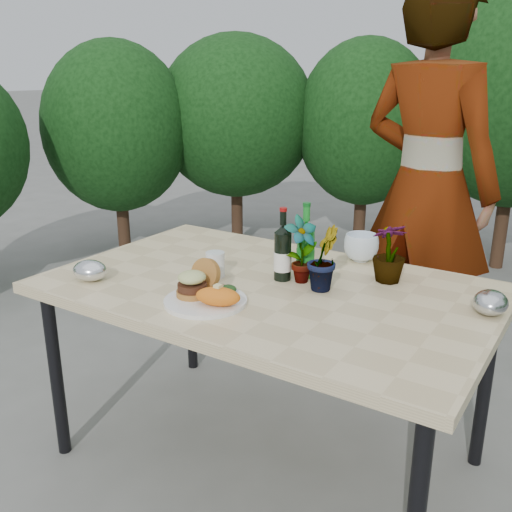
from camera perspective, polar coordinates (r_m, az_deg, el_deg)
The scene contains 18 objects.
ground at distance 2.46m, azimuth 1.07°, elevation -19.37°, with size 80.00×80.00×0.00m, color #63635E.
patio_table at distance 2.11m, azimuth 1.18°, elevation -4.27°, with size 1.60×1.00×0.75m.
shrub_hedge at distance 3.47m, azimuth 19.34°, elevation 11.09°, with size 6.77×5.16×2.24m.
dinner_plate at distance 1.93m, azimuth -5.08°, elevation -4.52°, with size 0.28×0.28×0.01m, color white.
burger_stack at distance 1.95m, azimuth -6.06°, elevation -2.56°, with size 0.11×0.16×0.11m.
sweet_potato at distance 1.86m, azimuth -3.82°, elevation -4.07°, with size 0.15×0.08×0.06m, color orange.
grilled_veg at distance 1.98m, azimuth -3.05°, elevation -3.23°, with size 0.08×0.05×0.03m.
wine_bottle at distance 2.11m, azimuth 2.68°, elevation 0.25°, with size 0.07×0.07×0.28m.
sparkling_water at distance 2.14m, azimuth 4.97°, elevation 0.60°, with size 0.07×0.07×0.29m.
plastic_cup at distance 2.16m, azimuth -4.09°, elevation -0.84°, with size 0.07×0.07×0.10m, color white.
seedling_left at distance 2.08m, azimuth 4.54°, elevation 0.62°, with size 0.13×0.09×0.25m, color #1F521C.
seedling_mid at distance 2.02m, azimuth 6.70°, elevation -0.22°, with size 0.13×0.10×0.23m, color #2C6121.
seedling_right at distance 2.14m, azimuth 13.21°, elevation 0.33°, with size 0.12×0.12×0.22m, color #25501B.
blue_bowl at distance 2.37m, azimuth 10.47°, elevation 0.84°, with size 0.14×0.14×0.11m, color white.
foil_packet_left at distance 2.20m, azimuth -16.27°, elevation -1.40°, with size 0.13×0.11×0.08m, color silver.
foil_packet_right at distance 1.98m, azimuth 22.41°, elevation -4.32°, with size 0.13×0.11×0.08m, color #B0B3B7.
person at distance 2.86m, azimuth 16.72°, elevation 6.51°, with size 0.70×0.46×1.92m, color #8E5F47.
terracotta_pot at distance 4.59m, azimuth -1.85°, elevation -0.06°, with size 0.17×0.17×0.14m.
Camera 1 is at (1.02, -1.67, 1.49)m, focal length 40.00 mm.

